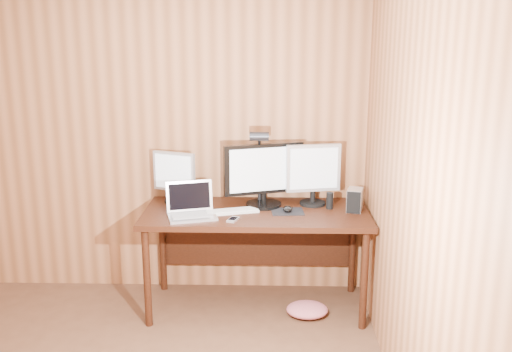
{
  "coord_description": "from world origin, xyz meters",
  "views": [
    {
      "loc": [
        1.03,
        -2.24,
        1.99
      ],
      "look_at": [
        0.93,
        1.58,
        1.02
      ],
      "focal_mm": 40.0,
      "sensor_mm": 36.0,
      "label": 1
    }
  ],
  "objects_px": {
    "monitor_right": "(313,173)",
    "laptop": "(191,208)",
    "desk": "(256,224)",
    "mouse": "(288,209)",
    "speaker": "(330,201)",
    "phone": "(233,219)",
    "monitor_center": "(264,174)",
    "keyboard": "(231,211)",
    "hard_drive": "(355,200)",
    "desk_lamp": "(259,156)",
    "monitor_left": "(174,176)"
  },
  "relations": [
    {
      "from": "monitor_center",
      "to": "monitor_right",
      "type": "xyz_separation_m",
      "value": [
        0.36,
        0.04,
        0.0
      ]
    },
    {
      "from": "speaker",
      "to": "desk",
      "type": "bearing_deg",
      "value": 179.59
    },
    {
      "from": "monitor_left",
      "to": "speaker",
      "type": "xyz_separation_m",
      "value": [
        1.14,
        -0.13,
        -0.14
      ]
    },
    {
      "from": "monitor_right",
      "to": "phone",
      "type": "height_order",
      "value": "monitor_right"
    },
    {
      "from": "desk",
      "to": "hard_drive",
      "type": "bearing_deg",
      "value": -4.08
    },
    {
      "from": "desk",
      "to": "monitor_right",
      "type": "distance_m",
      "value": 0.56
    },
    {
      "from": "monitor_center",
      "to": "phone",
      "type": "bearing_deg",
      "value": -139.33
    },
    {
      "from": "laptop",
      "to": "desk_lamp",
      "type": "height_order",
      "value": "desk_lamp"
    },
    {
      "from": "laptop",
      "to": "mouse",
      "type": "relative_size",
      "value": 3.46
    },
    {
      "from": "monitor_left",
      "to": "keyboard",
      "type": "distance_m",
      "value": 0.53
    },
    {
      "from": "keyboard",
      "to": "speaker",
      "type": "bearing_deg",
      "value": -7.75
    },
    {
      "from": "laptop",
      "to": "desk_lamp",
      "type": "xyz_separation_m",
      "value": [
        0.47,
        0.26,
        0.31
      ]
    },
    {
      "from": "speaker",
      "to": "desk_lamp",
      "type": "height_order",
      "value": "desk_lamp"
    },
    {
      "from": "monitor_center",
      "to": "keyboard",
      "type": "xyz_separation_m",
      "value": [
        -0.23,
        -0.17,
        -0.23
      ]
    },
    {
      "from": "keyboard",
      "to": "phone",
      "type": "bearing_deg",
      "value": -98.91
    },
    {
      "from": "phone",
      "to": "desk_lamp",
      "type": "distance_m",
      "value": 0.54
    },
    {
      "from": "speaker",
      "to": "keyboard",
      "type": "bearing_deg",
      "value": -171.34
    },
    {
      "from": "monitor_left",
      "to": "phone",
      "type": "relative_size",
      "value": 3.12
    },
    {
      "from": "monitor_right",
      "to": "keyboard",
      "type": "xyz_separation_m",
      "value": [
        -0.59,
        -0.2,
        -0.23
      ]
    },
    {
      "from": "phone",
      "to": "monitor_right",
      "type": "bearing_deg",
      "value": 52.94
    },
    {
      "from": "monitor_left",
      "to": "laptop",
      "type": "bearing_deg",
      "value": -41.92
    },
    {
      "from": "keyboard",
      "to": "speaker",
      "type": "height_order",
      "value": "speaker"
    },
    {
      "from": "phone",
      "to": "mouse",
      "type": "bearing_deg",
      "value": 47.11
    },
    {
      "from": "monitor_right",
      "to": "laptop",
      "type": "bearing_deg",
      "value": -172.92
    },
    {
      "from": "desk_lamp",
      "to": "monitor_left",
      "type": "bearing_deg",
      "value": 162.65
    },
    {
      "from": "monitor_right",
      "to": "laptop",
      "type": "distance_m",
      "value": 0.93
    },
    {
      "from": "monitor_right",
      "to": "desk_lamp",
      "type": "distance_m",
      "value": 0.41
    },
    {
      "from": "mouse",
      "to": "desk_lamp",
      "type": "relative_size",
      "value": 0.18
    },
    {
      "from": "desk",
      "to": "monitor_left",
      "type": "xyz_separation_m",
      "value": [
        -0.61,
        0.13,
        0.33
      ]
    },
    {
      "from": "desk",
      "to": "mouse",
      "type": "bearing_deg",
      "value": -21.09
    },
    {
      "from": "monitor_center",
      "to": "phone",
      "type": "height_order",
      "value": "monitor_center"
    },
    {
      "from": "laptop",
      "to": "monitor_right",
      "type": "bearing_deg",
      "value": 2.1
    },
    {
      "from": "laptop",
      "to": "phone",
      "type": "relative_size",
      "value": 3.08
    },
    {
      "from": "phone",
      "to": "monitor_center",
      "type": "bearing_deg",
      "value": 78.1
    },
    {
      "from": "laptop",
      "to": "speaker",
      "type": "xyz_separation_m",
      "value": [
        0.98,
        0.19,
        0.0
      ]
    },
    {
      "from": "monitor_right",
      "to": "phone",
      "type": "bearing_deg",
      "value": -157.09
    },
    {
      "from": "keyboard",
      "to": "mouse",
      "type": "height_order",
      "value": "mouse"
    },
    {
      "from": "desk",
      "to": "monitor_center",
      "type": "bearing_deg",
      "value": 46.43
    },
    {
      "from": "monitor_center",
      "to": "desk",
      "type": "bearing_deg",
      "value": -152.09
    },
    {
      "from": "phone",
      "to": "hard_drive",
      "type": "bearing_deg",
      "value": 34.44
    },
    {
      "from": "keyboard",
      "to": "hard_drive",
      "type": "distance_m",
      "value": 0.88
    },
    {
      "from": "mouse",
      "to": "hard_drive",
      "type": "distance_m",
      "value": 0.48
    },
    {
      "from": "keyboard",
      "to": "hard_drive",
      "type": "bearing_deg",
      "value": -12.44
    },
    {
      "from": "desk",
      "to": "laptop",
      "type": "height_order",
      "value": "laptop"
    },
    {
      "from": "desk",
      "to": "hard_drive",
      "type": "distance_m",
      "value": 0.73
    },
    {
      "from": "mouse",
      "to": "speaker",
      "type": "distance_m",
      "value": 0.32
    },
    {
      "from": "monitor_right",
      "to": "laptop",
      "type": "relative_size",
      "value": 1.19
    },
    {
      "from": "laptop",
      "to": "phone",
      "type": "height_order",
      "value": "laptop"
    },
    {
      "from": "keyboard",
      "to": "speaker",
      "type": "xyz_separation_m",
      "value": [
        0.7,
        0.11,
        0.05
      ]
    },
    {
      "from": "monitor_center",
      "to": "desk_lamp",
      "type": "relative_size",
      "value": 0.97
    }
  ]
}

